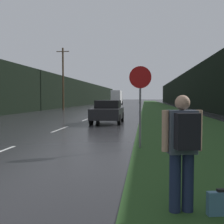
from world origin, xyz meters
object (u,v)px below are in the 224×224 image
object	(u,v)px
hitchhiker_with_backpack	(183,146)
suitcase	(222,204)
delivery_truck	(117,97)
stop_sign	(140,97)
car_passing_near	(108,112)

from	to	relation	value
hitchhiker_with_backpack	suitcase	size ratio (longest dim) A/B	3.82
delivery_truck	stop_sign	bearing A→B (deg)	-83.59
stop_sign	delivery_truck	xyz separation A→B (m)	(-6.58, 58.55, 0.05)
car_passing_near	stop_sign	bearing A→B (deg)	104.14
suitcase	car_passing_near	distance (m)	15.23
suitcase	hitchhiker_with_backpack	bearing A→B (deg)	164.34
stop_sign	hitchhiker_with_backpack	world-z (taller)	stop_sign
stop_sign	delivery_truck	distance (m)	58.91
delivery_truck	hitchhiker_with_backpack	bearing A→B (deg)	-83.49
delivery_truck	car_passing_near	bearing A→B (deg)	-85.08
hitchhiker_with_backpack	car_passing_near	size ratio (longest dim) A/B	0.43
stop_sign	suitcase	world-z (taller)	stop_sign
hitchhiker_with_backpack	delivery_truck	size ratio (longest dim) A/B	0.22
car_passing_near	delivery_truck	distance (m)	49.42
suitcase	delivery_truck	size ratio (longest dim) A/B	0.06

